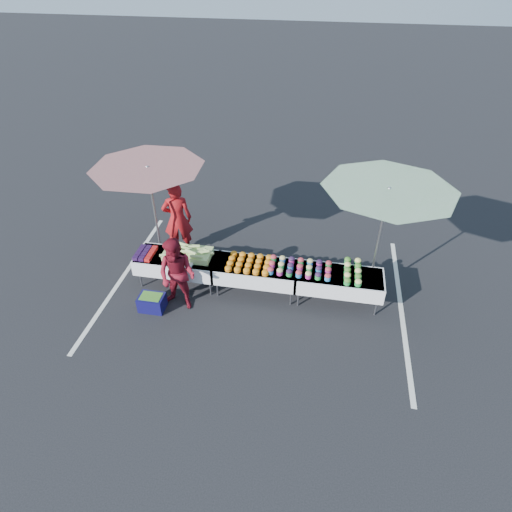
% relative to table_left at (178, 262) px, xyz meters
% --- Properties ---
extents(ground, '(80.00, 80.00, 0.00)m').
position_rel_table_left_xyz_m(ground, '(1.80, 0.00, -0.58)').
color(ground, black).
extents(stripe_left, '(0.10, 5.00, 0.00)m').
position_rel_table_left_xyz_m(stripe_left, '(-1.40, 0.00, -0.58)').
color(stripe_left, silver).
rests_on(stripe_left, ground).
extents(stripe_right, '(0.10, 5.00, 0.00)m').
position_rel_table_left_xyz_m(stripe_right, '(5.00, 0.00, -0.58)').
color(stripe_right, silver).
rests_on(stripe_right, ground).
extents(table_left, '(1.86, 0.81, 0.75)m').
position_rel_table_left_xyz_m(table_left, '(0.00, 0.00, 0.00)').
color(table_left, white).
rests_on(table_left, ground).
extents(table_center, '(1.86, 0.81, 0.75)m').
position_rel_table_left_xyz_m(table_center, '(1.80, 0.00, 0.00)').
color(table_center, white).
rests_on(table_center, ground).
extents(table_right, '(1.86, 0.81, 0.75)m').
position_rel_table_left_xyz_m(table_right, '(3.60, 0.00, 0.00)').
color(table_right, white).
rests_on(table_right, ground).
extents(berry_punnets, '(0.40, 0.54, 0.08)m').
position_rel_table_left_xyz_m(berry_punnets, '(-0.71, -0.06, 0.21)').
color(berry_punnets, black).
rests_on(berry_punnets, table_left).
extents(corn_pile, '(1.16, 0.57, 0.26)m').
position_rel_table_left_xyz_m(corn_pile, '(0.25, 0.05, 0.26)').
color(corn_pile, '#A8D26B').
rests_on(corn_pile, table_left).
extents(plastic_bags, '(0.30, 0.25, 0.05)m').
position_rel_table_left_xyz_m(plastic_bags, '(0.30, -0.30, 0.19)').
color(plastic_bags, white).
rests_on(plastic_bags, table_left).
extents(carrot_bowls, '(0.95, 0.69, 0.11)m').
position_rel_table_left_xyz_m(carrot_bowls, '(1.65, -0.01, 0.22)').
color(carrot_bowls, '#C66E16').
rests_on(carrot_bowls, table_center).
extents(potato_cups, '(1.34, 0.58, 0.16)m').
position_rel_table_left_xyz_m(potato_cups, '(2.75, 0.00, 0.25)').
color(potato_cups, '#297AC1').
rests_on(potato_cups, table_right).
extents(bean_baskets, '(0.36, 0.86, 0.15)m').
position_rel_table_left_xyz_m(bean_baskets, '(3.86, 0.08, 0.24)').
color(bean_baskets, '#238E3A').
rests_on(bean_baskets, table_right).
extents(vendor, '(0.81, 0.65, 1.92)m').
position_rel_table_left_xyz_m(vendor, '(-0.36, 1.20, 0.38)').
color(vendor, '#A61317').
rests_on(vendor, ground).
extents(customer, '(0.92, 0.76, 1.71)m').
position_rel_table_left_xyz_m(customer, '(0.28, -0.75, 0.27)').
color(customer, maroon).
rests_on(customer, ground).
extents(umbrella_left, '(3.21, 3.21, 2.55)m').
position_rel_table_left_xyz_m(umbrella_left, '(-0.70, 0.72, 1.73)').
color(umbrella_left, black).
rests_on(umbrella_left, ground).
extents(umbrella_right, '(2.69, 2.69, 2.67)m').
position_rel_table_left_xyz_m(umbrella_right, '(4.30, 0.40, 1.84)').
color(umbrella_right, black).
rests_on(umbrella_right, ground).
extents(storage_bin, '(0.54, 0.39, 0.35)m').
position_rel_table_left_xyz_m(storage_bin, '(-0.30, -0.95, -0.40)').
color(storage_bin, '#0F0D45').
rests_on(storage_bin, ground).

